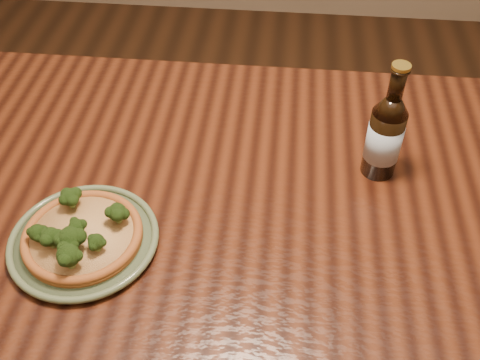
# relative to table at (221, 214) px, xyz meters

# --- Properties ---
(table) EXTENTS (1.60, 0.90, 0.75)m
(table) POSITION_rel_table_xyz_m (0.00, 0.00, 0.00)
(table) COLOR #431D0E
(table) RESTS_ON ground
(plate) EXTENTS (0.28, 0.28, 0.02)m
(plate) POSITION_rel_table_xyz_m (-0.24, -0.18, 0.10)
(plate) COLOR #566747
(plate) RESTS_ON table
(pizza) EXTENTS (0.22, 0.22, 0.07)m
(pizza) POSITION_rel_table_xyz_m (-0.24, -0.18, 0.12)
(pizza) COLOR #A25824
(pizza) RESTS_ON plate
(beer_bottle) EXTENTS (0.07, 0.07, 0.27)m
(beer_bottle) POSITION_rel_table_xyz_m (0.33, 0.08, 0.19)
(beer_bottle) COLOR black
(beer_bottle) RESTS_ON table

